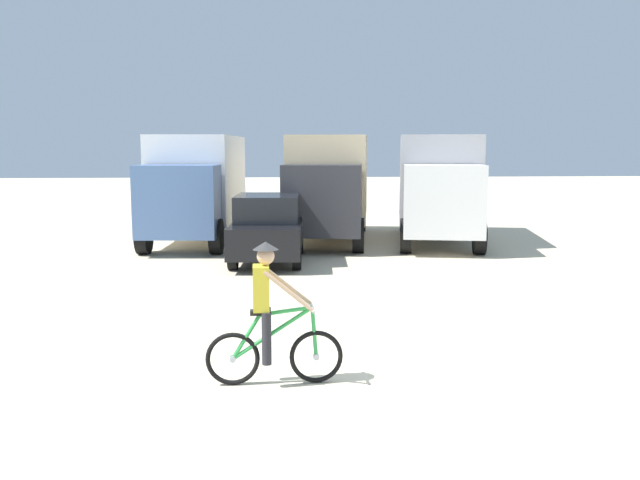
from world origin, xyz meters
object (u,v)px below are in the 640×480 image
box_truck_tan_camper (329,182)px  box_truck_grey_hauler (438,182)px  box_truck_avon_van (197,183)px  sedan_parked (268,228)px  cyclist_orange_shirt (270,319)px

box_truck_tan_camper → box_truck_grey_hauler: size_ratio=0.99×
box_truck_avon_van → sedan_parked: bearing=-61.3°
box_truck_avon_van → box_truck_tan_camper: (4.22, 0.02, 0.00)m
box_truck_tan_camper → sedan_parked: size_ratio=1.63×
box_truck_avon_van → box_truck_grey_hauler: 7.69m
box_truck_grey_hauler → sedan_parked: bearing=-146.6°
box_truck_avon_van → cyclist_orange_shirt: bearing=-80.4°
sedan_parked → cyclist_orange_shirt: bearing=-89.9°
box_truck_avon_van → cyclist_orange_shirt: (2.28, -13.44, -1.03)m
box_truck_grey_hauler → cyclist_orange_shirt: box_truck_grey_hauler is taller
box_truck_grey_hauler → sedan_parked: size_ratio=1.64×
box_truck_avon_van → box_truck_grey_hauler: size_ratio=0.98×
sedan_parked → cyclist_orange_shirt: cyclist_orange_shirt is taller
box_truck_grey_hauler → cyclist_orange_shirt: size_ratio=3.88×
cyclist_orange_shirt → box_truck_grey_hauler: bearing=67.3°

